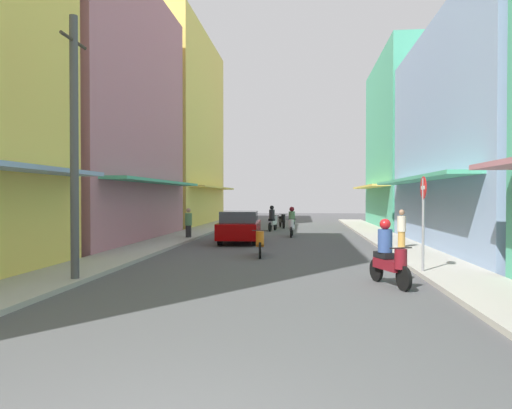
% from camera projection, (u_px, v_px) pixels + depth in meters
% --- Properties ---
extents(ground_plane, '(84.40, 84.40, 0.00)m').
position_uv_depth(ground_plane, '(276.00, 249.00, 18.81)').
color(ground_plane, '#4C4C4F').
extents(sidewalk_left, '(1.94, 46.36, 0.12)m').
position_uv_depth(sidewalk_left, '(151.00, 246.00, 19.33)').
color(sidewalk_left, '#ADA89E').
rests_on(sidewalk_left, ground).
extents(sidewalk_right, '(1.94, 46.36, 0.12)m').
position_uv_depth(sidewalk_right, '(407.00, 249.00, 18.29)').
color(sidewalk_right, '#ADA89E').
rests_on(sidewalk_right, ground).
extents(building_left_mid, '(7.05, 12.23, 12.23)m').
position_uv_depth(building_left_mid, '(88.00, 113.00, 22.26)').
color(building_left_mid, '#B7727F').
rests_on(building_left_mid, ground).
extents(building_left_far, '(7.05, 13.50, 14.29)m').
position_uv_depth(building_left_far, '(170.00, 131.00, 35.78)').
color(building_left_far, '#EFD159').
rests_on(building_left_far, ground).
extents(building_right_mid, '(7.05, 13.75, 9.02)m').
position_uv_depth(building_right_mid, '(505.00, 136.00, 18.64)').
color(building_right_mid, '#8CA5CC').
rests_on(building_right_mid, ground).
extents(building_right_far, '(7.05, 11.63, 11.44)m').
position_uv_depth(building_right_far, '(422.00, 144.00, 31.80)').
color(building_right_far, '#4CB28C').
rests_on(building_right_far, ground).
extents(motorbike_black, '(0.65, 1.78, 0.96)m').
position_uv_depth(motorbike_black, '(282.00, 220.00, 31.77)').
color(motorbike_black, black).
rests_on(motorbike_black, ground).
extents(motorbike_maroon, '(0.78, 1.73, 1.58)m').
position_uv_depth(motorbike_maroon, '(389.00, 256.00, 11.09)').
color(motorbike_maroon, black).
rests_on(motorbike_maroon, ground).
extents(motorbike_white, '(0.55, 1.81, 1.58)m').
position_uv_depth(motorbike_white, '(292.00, 223.00, 24.90)').
color(motorbike_white, black).
rests_on(motorbike_white, ground).
extents(motorbike_orange, '(0.55, 1.81, 0.96)m').
position_uv_depth(motorbike_orange, '(260.00, 242.00, 16.53)').
color(motorbike_orange, black).
rests_on(motorbike_orange, ground).
extents(motorbike_silver, '(0.62, 1.79, 1.58)m').
position_uv_depth(motorbike_silver, '(273.00, 220.00, 28.98)').
color(motorbike_silver, black).
rests_on(motorbike_silver, ground).
extents(parked_car, '(1.97, 4.18, 1.45)m').
position_uv_depth(parked_car, '(240.00, 227.00, 21.55)').
color(parked_car, '#8C0000').
rests_on(parked_car, ground).
extents(pedestrian_far, '(0.34, 0.34, 1.60)m').
position_uv_depth(pedestrian_far, '(402.00, 230.00, 18.52)').
color(pedestrian_far, '#BF8C3F').
rests_on(pedestrian_far, ground).
extents(pedestrian_crossing, '(0.34, 0.34, 1.55)m').
position_uv_depth(pedestrian_crossing, '(188.00, 224.00, 23.01)').
color(pedestrian_crossing, '#262628').
rests_on(pedestrian_crossing, ground).
extents(utility_pole, '(0.20, 1.20, 6.47)m').
position_uv_depth(utility_pole, '(74.00, 147.00, 11.35)').
color(utility_pole, '#4C4C4F').
rests_on(utility_pole, ground).
extents(street_sign_no_entry, '(0.07, 0.60, 2.65)m').
position_uv_depth(street_sign_no_entry, '(423.00, 211.00, 12.53)').
color(street_sign_no_entry, gray).
rests_on(street_sign_no_entry, ground).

